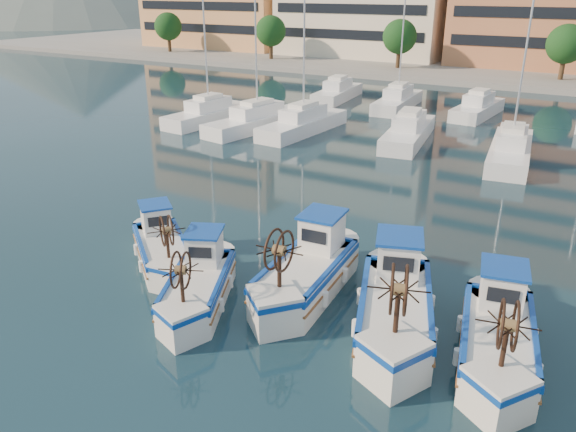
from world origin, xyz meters
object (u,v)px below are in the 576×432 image
object	(u,v)px
fishing_boat_c	(308,269)
fishing_boat_e	(498,333)
fishing_boat_d	(396,302)
fishing_boat_b	(199,282)
fishing_boat_a	(162,246)

from	to	relation	value
fishing_boat_c	fishing_boat_e	bearing A→B (deg)	-10.35
fishing_boat_d	fishing_boat_e	world-z (taller)	fishing_boat_d
fishing_boat_d	fishing_boat_e	size ratio (longest dim) A/B	1.10
fishing_boat_b	fishing_boat_e	distance (m)	9.24
fishing_boat_e	fishing_boat_a	bearing A→B (deg)	169.66
fishing_boat_a	fishing_boat_c	distance (m)	5.81
fishing_boat_b	fishing_boat_d	xyz separation A→B (m)	(6.08, 1.79, 0.15)
fishing_boat_a	fishing_boat_e	distance (m)	12.06
fishing_boat_d	fishing_boat_e	xyz separation A→B (m)	(2.98, -0.01, -0.08)
fishing_boat_a	fishing_boat_b	bearing A→B (deg)	-77.97
fishing_boat_b	fishing_boat_d	distance (m)	6.34
fishing_boat_c	fishing_boat_d	distance (m)	3.39
fishing_boat_b	fishing_boat_c	world-z (taller)	fishing_boat_c
fishing_boat_b	fishing_boat_c	size ratio (longest dim) A/B	0.87
fishing_boat_e	fishing_boat_c	bearing A→B (deg)	162.65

